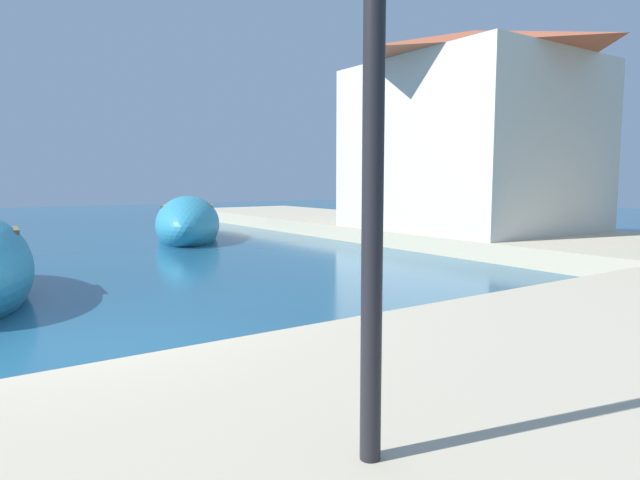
# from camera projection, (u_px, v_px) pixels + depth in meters

# --- Properties ---
(ground) EXTENTS (80.00, 80.00, 0.00)m
(ground) POSITION_uv_depth(u_px,v_px,m) (82.00, 354.00, 6.74)
(ground) COLOR #1E5170
(quay_promenade) EXTENTS (44.00, 32.00, 0.50)m
(quay_promenade) POSITION_uv_depth(u_px,v_px,m) (377.00, 296.00, 8.85)
(quay_promenade) COLOR beige
(quay_promenade) RESTS_ON ground
(moored_boat_3) EXTENTS (4.36, 6.33, 1.95)m
(moored_boat_3) POSITION_uv_depth(u_px,v_px,m) (188.00, 224.00, 19.61)
(moored_boat_3) COLOR teal
(moored_boat_3) RESTS_ON ground
(waterfront_building_main) EXTENTS (6.31, 6.91, 6.26)m
(waterfront_building_main) POSITION_uv_depth(u_px,v_px,m) (471.00, 129.00, 17.98)
(waterfront_building_main) COLOR silver
(waterfront_building_main) RESTS_ON quay_promenade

